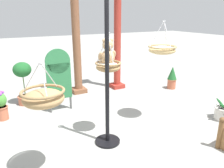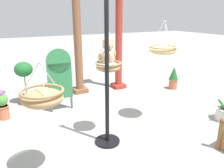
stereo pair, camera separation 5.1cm
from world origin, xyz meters
TOP-DOWN VIEW (x-y plane):
  - ground_plane at (0.00, 0.00)m, footprint 40.00×40.00m
  - display_pole_central at (-0.16, -0.04)m, footprint 0.44×0.44m
  - hanging_basket_with_teddy at (-0.01, 0.21)m, footprint 0.45×0.45m
  - teddy_bear at (-0.01, 0.23)m, footprint 0.33×0.29m
  - hanging_basket_left_high at (-1.24, -0.36)m, footprint 0.56×0.56m
  - hanging_basket_right_low at (1.19, 0.23)m, footprint 0.55×0.55m
  - greenhouse_pillar_left at (0.30, 2.70)m, footprint 0.41×0.41m
  - greenhouse_pillar_right at (1.50, 2.54)m, footprint 0.39×0.39m
  - potted_plant_fern_front at (2.91, 1.68)m, footprint 0.28×0.28m
  - potted_plant_bushy_green at (-1.74, 1.82)m, footprint 0.26×0.26m
  - potted_plant_conical_shrub at (-1.18, 2.51)m, footprint 0.43×0.43m
  - display_sign_board at (-0.50, 1.69)m, footprint 0.56×0.06m

SIDE VIEW (x-z plane):
  - ground_plane at x=0.00m, z-range 0.00..0.00m
  - potted_plant_bushy_green at x=-1.74m, z-range 0.00..0.65m
  - potted_plant_fern_front at x=2.91m, z-range 0.01..0.69m
  - potted_plant_conical_shrub at x=-1.18m, z-range 0.10..1.17m
  - display_pole_central at x=-0.16m, z-range -0.47..2.11m
  - display_sign_board at x=-0.50m, z-range 0.14..1.60m
  - hanging_basket_left_high at x=-1.24m, z-range 0.87..1.45m
  - hanging_basket_with_teddy at x=-0.01m, z-range 0.98..1.65m
  - greenhouse_pillar_right at x=1.50m, z-range -0.05..2.90m
  - greenhouse_pillar_left at x=0.30m, z-range -0.05..3.02m
  - hanging_basket_right_low at x=1.19m, z-range 1.20..1.83m
  - teddy_bear at x=-0.01m, z-range 1.28..1.76m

